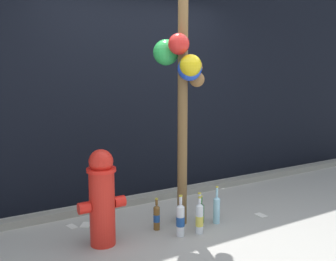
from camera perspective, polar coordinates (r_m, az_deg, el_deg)
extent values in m
plane|color=#9E9B93|center=(3.73, 5.33, -15.67)|extent=(14.00, 14.00, 0.00)
cube|color=black|center=(4.73, -5.47, 10.99)|extent=(10.00, 0.20, 3.48)
cube|color=gray|center=(4.60, -2.92, -10.40)|extent=(8.00, 0.12, 0.08)
cylinder|color=brown|center=(3.67, 2.30, 7.90)|extent=(0.10, 0.10, 2.98)
sphere|color=green|center=(3.73, -0.32, 12.01)|extent=(0.26, 0.26, 0.26)
sphere|color=blue|center=(3.58, 3.38, 9.55)|extent=(0.23, 0.23, 0.23)
sphere|color=red|center=(3.56, 1.68, 13.27)|extent=(0.20, 0.20, 0.20)
sphere|color=yellow|center=(3.51, 3.52, 10.05)|extent=(0.21, 0.21, 0.21)
sphere|color=brown|center=(3.66, 4.51, 7.91)|extent=(0.15, 0.15, 0.15)
sphere|color=brown|center=(3.66, 4.53, 9.72)|extent=(0.11, 0.11, 0.11)
sphere|color=brown|center=(3.64, 4.07, 10.24)|extent=(0.04, 0.04, 0.04)
sphere|color=brown|center=(3.68, 4.99, 10.21)|extent=(0.04, 0.04, 0.04)
sphere|color=brown|center=(3.63, 4.95, 9.73)|extent=(0.04, 0.04, 0.04)
cylinder|color=red|center=(3.44, -10.17, -11.79)|extent=(0.23, 0.23, 0.68)
cylinder|color=red|center=(3.33, -10.33, -6.01)|extent=(0.26, 0.26, 0.03)
sphere|color=red|center=(3.31, -10.36, -4.76)|extent=(0.22, 0.22, 0.22)
cylinder|color=red|center=(3.38, -12.89, -11.63)|extent=(0.10, 0.10, 0.10)
cylinder|color=red|center=(3.48, -7.57, -10.86)|extent=(0.10, 0.10, 0.10)
cylinder|color=#337038|center=(3.96, 5.15, -12.78)|extent=(0.06, 0.06, 0.19)
cone|color=#337038|center=(3.92, 5.17, -11.33)|extent=(0.06, 0.06, 0.03)
cylinder|color=#337038|center=(3.90, 5.18, -10.69)|extent=(0.02, 0.02, 0.07)
cylinder|color=gold|center=(3.89, 5.19, -10.13)|extent=(0.03, 0.03, 0.01)
cylinder|color=silver|center=(3.69, 4.90, -13.60)|extent=(0.07, 0.07, 0.28)
cone|color=silver|center=(3.64, 4.93, -11.35)|extent=(0.07, 0.07, 0.03)
cylinder|color=silver|center=(3.62, 4.94, -10.76)|extent=(0.03, 0.03, 0.05)
cylinder|color=#D8C64C|center=(3.70, 4.90, -13.79)|extent=(0.08, 0.08, 0.10)
cylinder|color=gold|center=(3.61, 4.95, -10.29)|extent=(0.03, 0.03, 0.01)
cylinder|color=silver|center=(3.62, 1.94, -13.91)|extent=(0.08, 0.08, 0.29)
cone|color=silver|center=(3.57, 1.96, -11.52)|extent=(0.08, 0.08, 0.03)
cylinder|color=silver|center=(3.55, 1.96, -10.74)|extent=(0.03, 0.03, 0.07)
cylinder|color=#1E478C|center=(3.62, 1.94, -13.90)|extent=(0.08, 0.08, 0.09)
cylinder|color=gold|center=(3.53, 1.96, -10.10)|extent=(0.04, 0.04, 0.01)
cylinder|color=silver|center=(3.81, 4.87, -13.23)|extent=(0.07, 0.07, 0.24)
cone|color=silver|center=(3.76, 4.90, -11.36)|extent=(0.07, 0.07, 0.03)
cylinder|color=silver|center=(3.74, 4.91, -10.47)|extent=(0.03, 0.03, 0.10)
cylinder|color=gold|center=(3.72, 4.92, -9.69)|extent=(0.03, 0.03, 0.01)
cylinder|color=#B2DBEA|center=(4.02, 2.41, -11.89)|extent=(0.08, 0.08, 0.26)
cone|color=#B2DBEA|center=(3.97, 2.42, -9.94)|extent=(0.08, 0.08, 0.03)
cylinder|color=#B2DBEA|center=(3.96, 2.43, -9.38)|extent=(0.03, 0.03, 0.05)
cylinder|color=gold|center=(3.95, 2.43, -8.95)|extent=(0.03, 0.03, 0.01)
cylinder|color=brown|center=(3.77, -1.78, -13.49)|extent=(0.06, 0.06, 0.23)
cone|color=brown|center=(3.72, -1.79, -11.66)|extent=(0.06, 0.06, 0.03)
cylinder|color=brown|center=(3.71, -1.79, -11.06)|extent=(0.03, 0.03, 0.06)
cylinder|color=#1E478C|center=(3.77, -1.78, -13.44)|extent=(0.06, 0.06, 0.07)
cylinder|color=gold|center=(3.70, -1.79, -10.54)|extent=(0.03, 0.03, 0.01)
cylinder|color=#93CCE0|center=(3.95, 7.55, -12.27)|extent=(0.07, 0.07, 0.26)
cone|color=#93CCE0|center=(3.90, 7.59, -10.28)|extent=(0.07, 0.07, 0.03)
cylinder|color=#93CCE0|center=(3.88, 7.61, -9.42)|extent=(0.03, 0.03, 0.09)
cylinder|color=gold|center=(3.87, 7.62, -8.68)|extent=(0.03, 0.03, 0.01)
cube|color=silver|center=(4.00, -14.69, -14.17)|extent=(0.10, 0.14, 0.01)
cube|color=silver|center=(5.15, 7.86, -8.83)|extent=(0.16, 0.15, 0.01)
cube|color=silver|center=(4.01, -12.62, -14.04)|extent=(0.16, 0.17, 0.01)
cube|color=silver|center=(4.29, 14.22, -12.57)|extent=(0.09, 0.13, 0.01)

